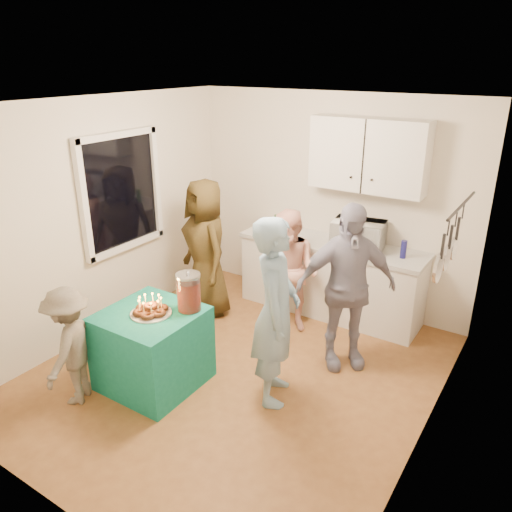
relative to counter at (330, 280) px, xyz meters
The scene contains 19 objects.
floor 1.76m from the counter, 96.71° to the right, with size 4.00×4.00×0.00m, color brown.
ceiling 2.76m from the counter, 96.71° to the right, with size 4.00×4.00×0.00m, color white.
back_wall 0.94m from the counter, 123.69° to the left, with size 3.60×3.60×0.00m, color silver.
left_wall 2.77m from the counter, 139.64° to the right, with size 4.00×4.00×0.00m, color silver.
right_wall 2.49m from the counter, 46.74° to the right, with size 4.00×4.00×0.00m, color silver.
window_night 2.66m from the counter, 144.60° to the right, with size 0.04×1.00×1.20m, color black.
counter is the anchor object (origin of this frame).
countertop 0.46m from the counter, 90.00° to the right, with size 2.24×0.62×0.05m, color beige.
upper_cabinet 1.56m from the counter, 26.57° to the left, with size 1.30×0.30×0.80m, color white.
pot_rack 2.16m from the counter, 33.34° to the right, with size 0.12×1.00×0.60m, color black.
microwave 0.71m from the counter, ahead, with size 0.58×0.39×0.32m, color white.
party_table 2.39m from the counter, 109.25° to the right, with size 0.85×0.85×0.76m, color #11745E.
donut_cake 2.42m from the counter, 108.61° to the right, with size 0.38×0.38×0.18m, color #381C0C, non-canonical shape.
punch_jar 2.12m from the counter, 104.56° to the right, with size 0.22×0.22×0.34m, color red.
man_birthday 1.86m from the counter, 80.80° to the right, with size 0.64×0.42×1.75m, color #82A3BD.
woman_back_left 1.55m from the counter, 147.13° to the right, with size 0.82×0.53×1.68m, color brown.
woman_back_center 0.70m from the counter, 109.80° to the right, with size 0.69×0.54×1.42m, color #F28D7E.
woman_back_right 1.19m from the counter, 58.13° to the right, with size 1.01×0.42×1.71m, color #151139.
child_near_left 3.08m from the counter, 113.19° to the right, with size 0.73×0.42×1.12m, color #5D554A.
Camera 1 is at (2.45, -3.43, 2.96)m, focal length 35.00 mm.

